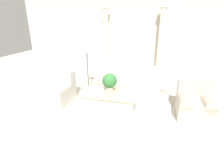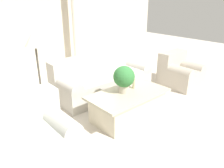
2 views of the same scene
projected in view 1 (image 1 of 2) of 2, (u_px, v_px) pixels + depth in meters
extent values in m
plane|color=beige|center=(111.00, 100.00, 5.02)|extent=(16.00, 16.00, 0.00)
cube|color=beige|center=(131.00, 34.00, 7.40)|extent=(10.00, 0.06, 3.20)
cube|color=#B7B2A8|center=(131.00, 87.00, 5.35)|extent=(2.17, 0.92, 0.45)
cube|color=#B7B2A8|center=(133.00, 72.00, 5.48)|extent=(2.17, 0.32, 0.37)
cylinder|color=#B7B2A8|center=(102.00, 78.00, 5.50)|extent=(0.28, 0.92, 0.28)
cylinder|color=#B7B2A8|center=(164.00, 83.00, 5.05)|extent=(0.28, 0.92, 0.28)
cube|color=#B9B9B1|center=(50.00, 93.00, 4.92)|extent=(1.24, 0.92, 0.45)
cube|color=#B9B9B1|center=(54.00, 76.00, 5.05)|extent=(1.24, 0.32, 0.37)
cylinder|color=#B9B9B1|center=(34.00, 85.00, 4.96)|extent=(0.28, 0.92, 0.28)
cylinder|color=#B9B9B1|center=(64.00, 88.00, 4.73)|extent=(0.28, 0.92, 0.28)
cube|color=beige|center=(110.00, 102.00, 4.43)|extent=(1.23, 0.67, 0.44)
cube|color=#B3A98F|center=(110.00, 93.00, 4.34)|extent=(1.40, 0.77, 0.04)
cylinder|color=#B2A893|center=(110.00, 89.00, 4.39)|extent=(0.19, 0.19, 0.13)
sphere|color=#2D6B33|center=(110.00, 81.00, 4.31)|extent=(0.37, 0.37, 0.37)
cylinder|color=beige|center=(120.00, 89.00, 4.32)|extent=(0.08, 0.08, 0.19)
cylinder|color=#4C473D|center=(89.00, 89.00, 5.78)|extent=(0.21, 0.21, 0.03)
cylinder|color=#4C473D|center=(88.00, 71.00, 5.56)|extent=(0.04, 0.04, 1.22)
cone|color=silver|center=(87.00, 47.00, 5.30)|extent=(0.34, 0.34, 0.26)
cylinder|color=silver|center=(106.00, 42.00, 7.35)|extent=(0.22, 0.22, 2.59)
cube|color=silver|center=(105.00, 7.00, 6.88)|extent=(0.31, 0.31, 0.06)
cylinder|color=silver|center=(161.00, 43.00, 6.81)|extent=(0.22, 0.22, 2.59)
cube|color=silver|center=(164.00, 6.00, 6.34)|extent=(0.31, 0.31, 0.06)
cube|color=#ADA393|center=(194.00, 108.00, 4.15)|extent=(0.78, 0.85, 0.44)
cube|color=#ADA393|center=(195.00, 88.00, 4.26)|extent=(0.78, 0.30, 0.35)
cylinder|color=#ADA393|center=(184.00, 99.00, 4.14)|extent=(0.28, 0.85, 0.28)
cylinder|color=#ADA393|center=(207.00, 101.00, 4.02)|extent=(0.28, 0.85, 0.28)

